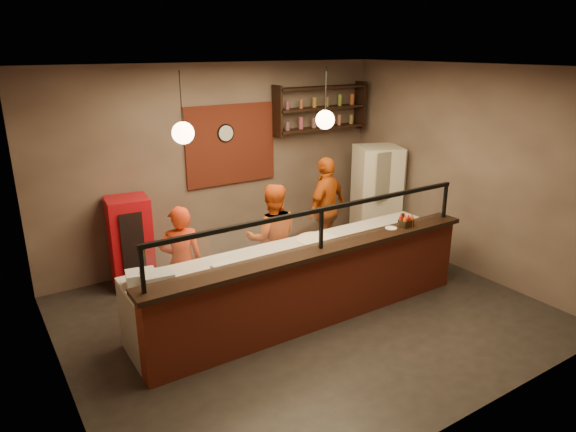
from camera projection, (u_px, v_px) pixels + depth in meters
floor at (306, 314)px, 6.91m from camera, size 6.00×6.00×0.00m
ceiling at (309, 67)px, 5.90m from camera, size 6.00×6.00×0.00m
wall_back at (220, 164)px, 8.40m from camera, size 6.00×0.00×6.00m
wall_left at (48, 250)px, 4.86m from camera, size 0.00×5.00×5.00m
wall_right at (466, 170)px, 7.95m from camera, size 0.00×5.00×5.00m
wall_front at (474, 270)px, 4.42m from camera, size 6.00×0.00×6.00m
brick_patch at (231, 145)px, 8.38m from camera, size 1.60×0.04×1.30m
service_counter at (320, 289)px, 6.52m from camera, size 4.60×0.25×1.00m
counter_ledge at (321, 250)px, 6.35m from camera, size 4.70×0.37×0.06m
worktop_cabinet at (298, 280)px, 6.94m from camera, size 4.60×0.75×0.85m
worktop at (298, 249)px, 6.80m from camera, size 4.60×0.75×0.05m
sneeze_guard at (321, 225)px, 6.24m from camera, size 4.50×0.05×0.52m
wall_shelving at (321, 108)px, 8.98m from camera, size 1.84×0.28×0.85m
wall_clock at (225, 133)px, 8.26m from camera, size 0.30×0.04×0.30m
pendant_left at (183, 133)px, 5.49m from camera, size 0.24×0.24×0.77m
pendant_right at (325, 120)px, 6.47m from camera, size 0.24×0.24×0.77m
cook_left at (182, 262)px, 6.67m from camera, size 0.63×0.50×1.53m
cook_mid at (273, 238)px, 7.37m from camera, size 0.96×0.87×1.61m
cook_right at (326, 208)px, 8.52m from camera, size 1.11×0.78×1.74m
fridge at (376, 195)px, 9.21m from camera, size 0.94×0.91×1.77m
red_cooler at (131, 242)px, 7.55m from camera, size 0.64×0.60×1.37m
pizza_dough at (317, 239)px, 7.06m from camera, size 0.66×0.66×0.01m
prep_tub_a at (158, 280)px, 5.66m from camera, size 0.37×0.31×0.17m
prep_tub_b at (141, 278)px, 5.72m from camera, size 0.36×0.31×0.16m
prep_tub_c at (225, 269)px, 5.96m from camera, size 0.33×0.30×0.14m
rolling_pin at (155, 274)px, 5.92m from camera, size 0.32×0.25×0.06m
condiment_caddy at (406, 223)px, 7.08m from camera, size 0.19×0.15×0.10m
pepper_mill at (402, 220)px, 7.09m from camera, size 0.04×0.04×0.18m
small_plate at (391, 228)px, 7.02m from camera, size 0.21×0.21×0.01m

